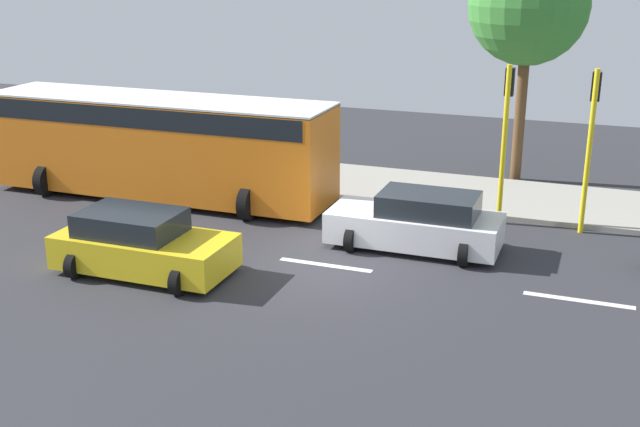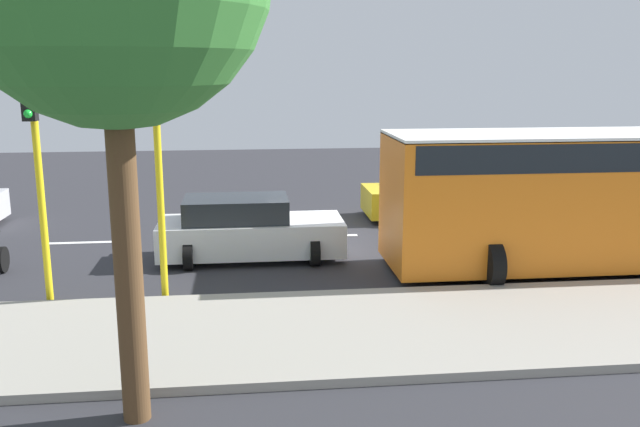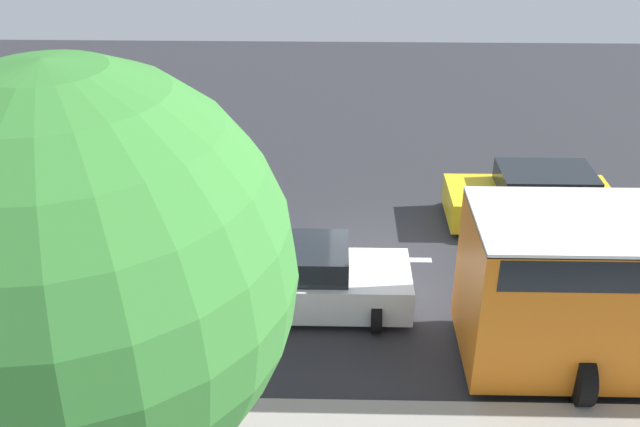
{
  "view_description": "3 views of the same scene",
  "coord_description": "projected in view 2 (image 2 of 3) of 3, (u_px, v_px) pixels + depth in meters",
  "views": [
    {
      "loc": [
        -17.25,
        -6.28,
        7.42
      ],
      "look_at": [
        0.4,
        0.3,
        1.2
      ],
      "focal_mm": 44.85,
      "sensor_mm": 36.0,
      "label": 1
    },
    {
      "loc": [
        18.09,
        -1.86,
        4.64
      ],
      "look_at": [
        0.82,
        0.07,
        0.83
      ],
      "focal_mm": 38.2,
      "sensor_mm": 36.0,
      "label": 2
    },
    {
      "loc": [
        14.81,
        -1.15,
        9.22
      ],
      "look_at": [
        0.74,
        -1.48,
        1.65
      ],
      "focal_mm": 40.45,
      "sensor_mm": 36.0,
      "label": 3
    }
  ],
  "objects": [
    {
      "name": "lane_stripe_north",
      "position": [
        90.0,
        242.0,
        18.11
      ],
      "size": [
        0.2,
        2.4,
        0.01
      ],
      "primitive_type": "cube",
      "color": "white",
      "rests_on": "ground"
    },
    {
      "name": "car_yellow_cab",
      "position": [
        436.0,
        195.0,
        20.93
      ],
      "size": [
        2.34,
        4.24,
        1.52
      ],
      "color": "yellow",
      "rests_on": "ground"
    },
    {
      "name": "city_bus",
      "position": [
        626.0,
        189.0,
        15.58
      ],
      "size": [
        3.2,
        11.0,
        3.16
      ],
      "color": "orange",
      "rests_on": "ground"
    },
    {
      "name": "car_white",
      "position": [
        248.0,
        230.0,
        16.51
      ],
      "size": [
        2.24,
        4.44,
        1.52
      ],
      "color": "white",
      "rests_on": "ground"
    },
    {
      "name": "traffic_light_midblock",
      "position": [
        157.0,
        156.0,
        13.04
      ],
      "size": [
        0.49,
        0.24,
        4.5
      ],
      "color": "yellow",
      "rests_on": "ground"
    },
    {
      "name": "traffic_light_corner",
      "position": [
        36.0,
        157.0,
        12.8
      ],
      "size": [
        0.49,
        0.24,
        4.5
      ],
      "color": "yellow",
      "rests_on": "ground"
    },
    {
      "name": "lane_stripe_mid",
      "position": [
        314.0,
        236.0,
        18.75
      ],
      "size": [
        0.2,
        2.4,
        0.01
      ],
      "primitive_type": "cube",
      "color": "white",
      "rests_on": "ground"
    },
    {
      "name": "ground_plane",
      "position": [
        314.0,
        238.0,
        18.77
      ],
      "size": [
        40.0,
        60.0,
        0.1
      ],
      "primitive_type": "cube",
      "color": "#2D2D33"
    },
    {
      "name": "lane_stripe_south",
      "position": [
        523.0,
        231.0,
        19.4
      ],
      "size": [
        0.2,
        2.4,
        0.01
      ],
      "primitive_type": "cube",
      "color": "white",
      "rests_on": "ground"
    },
    {
      "name": "sidewalk",
      "position": [
        355.0,
        330.0,
        11.94
      ],
      "size": [
        4.0,
        60.0,
        0.15
      ],
      "primitive_type": "cube",
      "color": "#9E998E",
      "rests_on": "ground"
    }
  ]
}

